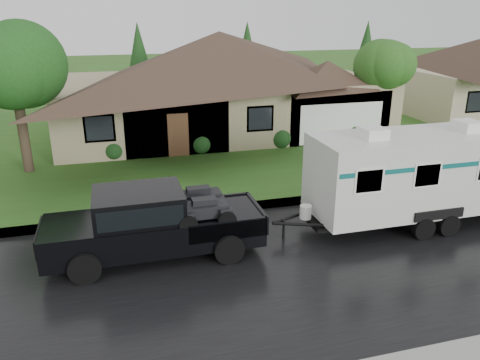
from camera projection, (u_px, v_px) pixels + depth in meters
name	position (u px, v px, depth m)	size (l,w,h in m)	color
ground	(259.00, 236.00, 15.05)	(140.00, 140.00, 0.00)	#32581B
road	(281.00, 266.00, 13.24)	(140.00, 8.00, 0.01)	black
curb	(240.00, 207.00, 17.06)	(140.00, 0.50, 0.15)	gray
lawn	(185.00, 128.00, 28.62)	(140.00, 26.00, 0.15)	#32581B
house_main	(225.00, 70.00, 26.95)	(19.44, 10.80, 6.90)	gray
tree_left_green	(13.00, 70.00, 19.20)	(3.81, 3.81, 6.30)	#382B1E
tree_right_green	(388.00, 70.00, 25.00)	(3.24, 3.24, 5.36)	#382B1E
shrub_row	(241.00, 140.00, 23.76)	(13.60, 1.00, 1.00)	#143814
pickup_truck	(150.00, 221.00, 13.48)	(6.19, 2.35, 2.06)	black
travel_trailer	(418.00, 172.00, 15.44)	(7.63, 2.68, 3.43)	silver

